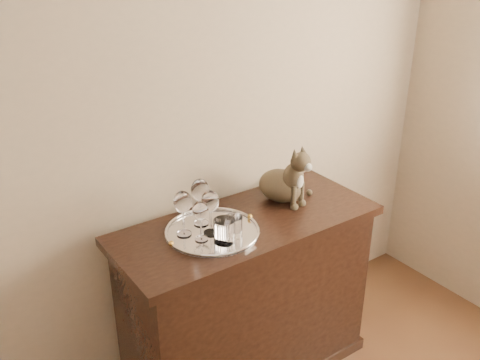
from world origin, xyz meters
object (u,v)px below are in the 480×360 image
object	(u,v)px
wine_glass_c	(201,221)
wine_glass_a	(183,213)
cat	(281,171)
wine_glass_b	(201,202)
tray	(213,232)
tumbler_a	(233,226)
wine_glass_d	(210,212)
tumbler_b	(224,231)
sideboard	(247,299)

from	to	relation	value
wine_glass_c	wine_glass_a	bearing A→B (deg)	115.84
wine_glass_a	cat	bearing A→B (deg)	3.30
wine_glass_c	wine_glass_b	bearing A→B (deg)	59.16
tray	tumbler_a	bearing A→B (deg)	-55.42
wine_glass_d	tumbler_b	xyz separation A→B (m)	(0.01, -0.09, -0.05)
tray	wine_glass_d	distance (m)	0.10
sideboard	wine_glass_d	xyz separation A→B (m)	(-0.19, -0.01, 0.53)
sideboard	cat	bearing A→B (deg)	17.45
sideboard	tumbler_b	bearing A→B (deg)	-152.02
tumbler_a	cat	xyz separation A→B (m)	(0.38, 0.16, 0.09)
sideboard	wine_glass_a	xyz separation A→B (m)	(-0.29, 0.05, 0.53)
tumbler_b	cat	size ratio (longest dim) A/B	0.34
tumbler_a	sideboard	bearing A→B (deg)	31.54
tray	wine_glass_c	distance (m)	0.12
wine_glass_d	tumbler_b	distance (m)	0.10
tumbler_b	wine_glass_c	bearing A→B (deg)	135.35
sideboard	wine_glass_a	distance (m)	0.61
sideboard	wine_glass_c	world-z (taller)	wine_glass_c
tumbler_b	cat	distance (m)	0.48
tray	cat	distance (m)	0.46
sideboard	wine_glass_c	xyz separation A→B (m)	(-0.25, -0.03, 0.52)
tray	wine_glass_a	world-z (taller)	wine_glass_a
wine_glass_c	wine_glass_d	bearing A→B (deg)	19.26
wine_glass_a	wine_glass_d	size ratio (longest dim) A/B	1.01
wine_glass_c	cat	distance (m)	0.52
wine_glass_c	tumbler_b	xyz separation A→B (m)	(0.07, -0.07, -0.04)
sideboard	tumbler_b	world-z (taller)	tumbler_b
tray	wine_glass_c	size ratio (longest dim) A/B	2.29
tray	wine_glass_a	xyz separation A→B (m)	(-0.11, 0.05, 0.10)
tumbler_a	tumbler_b	size ratio (longest dim) A/B	0.87
cat	wine_glass_c	bearing A→B (deg)	-176.87
tray	wine_glass_a	size ratio (longest dim) A/B	2.01
tumbler_a	cat	bearing A→B (deg)	22.57
wine_glass_b	cat	world-z (taller)	cat
wine_glass_d	wine_glass_b	bearing A→B (deg)	84.24
tumbler_a	wine_glass_c	bearing A→B (deg)	158.39
wine_glass_a	tumbler_a	distance (m)	0.21
sideboard	wine_glass_b	distance (m)	0.57
wine_glass_c	cat	size ratio (longest dim) A/B	0.60
tumbler_a	tumbler_b	bearing A→B (deg)	-161.23
wine_glass_d	tumbler_a	distance (m)	0.11
tray	tumbler_a	xyz separation A→B (m)	(0.05, -0.08, 0.05)
tray	wine_glass_b	distance (m)	0.14
wine_glass_b	wine_glass_d	bearing A→B (deg)	-95.76
cat	wine_glass_a	bearing A→B (deg)	174.26
tray	wine_glass_a	bearing A→B (deg)	155.45
wine_glass_d	tumbler_a	world-z (taller)	wine_glass_d
sideboard	cat	distance (m)	0.63
wine_glass_b	wine_glass_d	xyz separation A→B (m)	(-0.01, -0.09, -0.01)
wine_glass_b	cat	distance (m)	0.44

